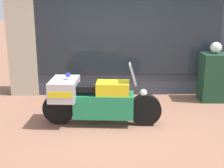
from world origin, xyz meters
The scene contains 6 objects.
ground_plane centered at (0.00, 0.00, 0.00)m, with size 60.00×60.00×0.00m, color #8E604C.
shop_building centered at (-0.34, 2.00, 1.70)m, with size 5.43×0.55×3.38m.
window_display centered at (0.28, 2.03, 0.44)m, with size 4.27×0.30×1.82m.
paramedic_motorcycle centered at (-0.53, -0.14, 0.53)m, with size 2.33×0.82×1.23m.
utility_cabinet centered at (2.37, 1.33, 0.58)m, with size 0.72×0.54×1.15m, color #193D28.
white_helmet centered at (2.33, 1.39, 1.29)m, with size 0.27×0.27×0.27m, color white.
Camera 1 is at (-0.24, -5.91, 2.41)m, focal length 50.00 mm.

